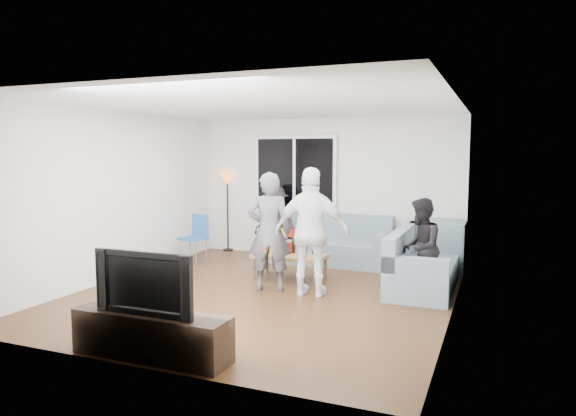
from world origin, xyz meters
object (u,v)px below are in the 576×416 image
at_px(coffee_table, 290,267).
at_px(television, 150,281).
at_px(sofa_back_section, 325,239).
at_px(spectator_back, 275,223).
at_px(spectator_right, 420,248).
at_px(sofa_right_section, 425,259).
at_px(side_chair, 193,239).
at_px(player_right, 312,232).
at_px(player_left, 269,232).
at_px(tv_console, 152,335).
at_px(floor_lamp, 228,212).

relative_size(coffee_table, television, 1.04).
bearing_deg(sofa_back_section, spectator_back, 178.25).
bearing_deg(spectator_right, sofa_back_section, -132.26).
height_order(sofa_right_section, spectator_right, spectator_right).
relative_size(coffee_table, side_chair, 1.28).
bearing_deg(television, side_chair, 117.20).
bearing_deg(player_right, spectator_right, -164.50).
distance_m(player_right, spectator_right, 1.50).
height_order(sofa_right_section, player_left, player_left).
bearing_deg(sofa_back_section, coffee_table, -95.28).
height_order(side_chair, television, television).
bearing_deg(tv_console, floor_lamp, 111.05).
height_order(sofa_back_section, coffee_table, sofa_back_section).
xyz_separation_m(floor_lamp, spectator_right, (4.07, -2.00, -0.10)).
bearing_deg(spectator_back, player_left, -60.51).
bearing_deg(tv_console, spectator_right, 56.80).
distance_m(sofa_back_section, coffee_table, 1.41).
xyz_separation_m(sofa_back_section, spectator_back, (-0.98, 0.03, 0.25)).
relative_size(sofa_back_section, tv_console, 1.44).
xyz_separation_m(player_left, spectator_back, (-0.82, 2.11, -0.17)).
bearing_deg(player_left, floor_lamp, -67.44).
bearing_deg(sofa_back_section, floor_lamp, 169.45).
bearing_deg(floor_lamp, spectator_right, -26.22).
distance_m(sofa_right_section, floor_lamp, 4.37).
height_order(sofa_back_section, sofa_right_section, same).
bearing_deg(floor_lamp, coffee_table, -40.97).
bearing_deg(side_chair, player_left, -12.77).
xyz_separation_m(coffee_table, television, (-0.07, -3.39, 0.55)).
bearing_deg(television, player_right, 75.29).
bearing_deg(spectator_back, player_right, -47.30).
distance_m(sofa_right_section, tv_console, 4.20).
bearing_deg(spectator_back, floor_lamp, 170.91).
xyz_separation_m(floor_lamp, spectator_back, (1.21, -0.38, -0.11)).
relative_size(sofa_right_section, side_chair, 2.33).
height_order(player_left, spectator_back, player_left).
bearing_deg(spectator_back, spectator_right, -21.35).
distance_m(sofa_right_section, coffee_table, 2.04).
relative_size(spectator_back, tv_console, 0.84).
distance_m(sofa_right_section, player_right, 1.77).
relative_size(sofa_back_section, sofa_right_section, 1.15).
bearing_deg(tv_console, sofa_back_section, 87.65).
xyz_separation_m(sofa_back_section, floor_lamp, (-2.19, 0.41, 0.36)).
height_order(floor_lamp, tv_console, floor_lamp).
height_order(player_left, spectator_right, player_left).
xyz_separation_m(spectator_back, television, (0.78, -4.80, 0.07)).
bearing_deg(side_chair, spectator_back, 54.90).
bearing_deg(television, spectator_back, 99.28).
xyz_separation_m(sofa_back_section, television, (-0.20, -4.77, 0.32)).
distance_m(coffee_table, tv_console, 3.39).
height_order(sofa_back_section, player_right, player_right).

